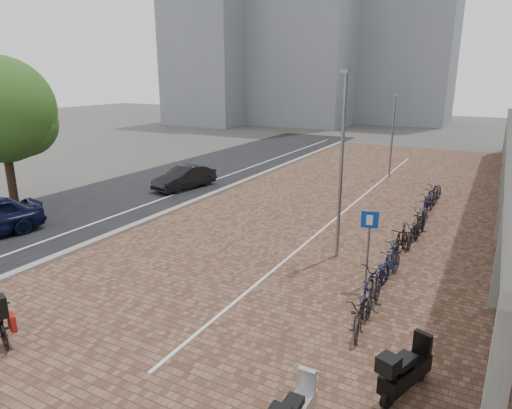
{
  "coord_description": "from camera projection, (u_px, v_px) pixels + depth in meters",
  "views": [
    {
      "loc": [
        8.3,
        -9.3,
        6.34
      ],
      "look_at": [
        0.0,
        6.0,
        1.3
      ],
      "focal_mm": 31.53,
      "sensor_mm": 36.0,
      "label": 1
    }
  ],
  "objects": [
    {
      "name": "curb",
      "position": [
        228.0,
        188.0,
        25.87
      ],
      "size": [
        0.35,
        42.0,
        0.14
      ],
      "primitive_type": "cube",
      "color": "gray",
      "rests_on": "ground"
    },
    {
      "name": "car_dark",
      "position": [
        185.0,
        178.0,
        25.82
      ],
      "size": [
        2.04,
        4.11,
        1.3
      ],
      "primitive_type": "imported",
      "rotation": [
        0.0,
        0.0,
        -0.18
      ],
      "color": "black",
      "rests_on": "ground"
    },
    {
      "name": "bike_row",
      "position": [
        411.0,
        232.0,
        17.31
      ],
      "size": [
        1.18,
        15.85,
        1.05
      ],
      "color": "black",
      "rests_on": "ground"
    },
    {
      "name": "scooter_mid",
      "position": [
        406.0,
        369.0,
        9.12
      ],
      "size": [
        1.1,
        1.83,
        1.2
      ],
      "primitive_type": null,
      "rotation": [
        0.0,
        0.0,
        -0.34
      ],
      "color": "black",
      "rests_on": "ground"
    },
    {
      "name": "street_asphalt",
      "position": [
        174.0,
        182.0,
        27.67
      ],
      "size": [
        8.0,
        50.0,
        0.03
      ],
      "primitive_type": "cube",
      "color": "black",
      "rests_on": "ground"
    },
    {
      "name": "lane_line",
      "position": [
        201.0,
        185.0,
        26.75
      ],
      "size": [
        0.12,
        44.0,
        0.0
      ],
      "primitive_type": "cube",
      "color": "white",
      "rests_on": "street_asphalt"
    },
    {
      "name": "lamp_far",
      "position": [
        392.0,
        138.0,
        28.12
      ],
      "size": [
        0.12,
        0.12,
        5.11
      ],
      "primitive_type": "cylinder",
      "color": "slate",
      "rests_on": "ground"
    },
    {
      "name": "parking_sign",
      "position": [
        369.0,
        237.0,
        13.5
      ],
      "size": [
        0.5,
        0.19,
        2.45
      ],
      "rotation": [
        0.0,
        0.0,
        0.29
      ],
      "color": "slate",
      "rests_on": "ground"
    },
    {
      "name": "parking_line",
      "position": [
        351.0,
        205.0,
        22.53
      ],
      "size": [
        0.1,
        30.0,
        0.0
      ],
      "primitive_type": "cube",
      "color": "white",
      "rests_on": "plaza_brick"
    },
    {
      "name": "bg_towers",
      "position": [
        317.0,
        13.0,
        57.42
      ],
      "size": [
        33.0,
        23.0,
        32.0
      ],
      "color": "gray",
      "rests_on": "ground"
    },
    {
      "name": "street_tree",
      "position": [
        5.0,
        113.0,
        21.16
      ],
      "size": [
        4.99,
        4.99,
        7.26
      ],
      "color": "#382619",
      "rests_on": "ground"
    },
    {
      "name": "ground",
      "position": [
        160.0,
        295.0,
        13.42
      ],
      "size": [
        140.0,
        140.0,
        0.0
      ],
      "primitive_type": "plane",
      "color": "#474442",
      "rests_on": "ground"
    },
    {
      "name": "plaza_brick",
      "position": [
        348.0,
        205.0,
        22.63
      ],
      "size": [
        14.5,
        42.0,
        0.04
      ],
      "primitive_type": "cube",
      "color": "brown",
      "rests_on": "ground"
    },
    {
      "name": "lamp_near",
      "position": [
        341.0,
        169.0,
        15.39
      ],
      "size": [
        0.12,
        0.12,
        6.46
      ],
      "primitive_type": "cylinder",
      "color": "gray",
      "rests_on": "ground"
    }
  ]
}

